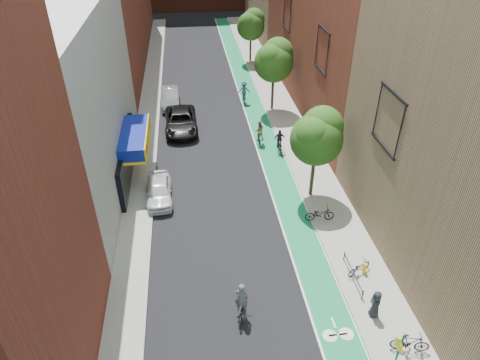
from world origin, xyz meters
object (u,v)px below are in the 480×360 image
object	(u,v)px
parked_car_black	(181,121)
cyclist_lane_mid	(280,144)
fire_hydrant	(365,268)
pedestrian	(376,304)
cyclist_lead	(242,306)
parked_car_white	(159,190)
cyclist_lane_near	(259,134)
parked_car_silver	(170,97)
cyclist_lane_far	(244,93)

from	to	relation	value
parked_car_black	cyclist_lane_mid	world-z (taller)	cyclist_lane_mid
cyclist_lane_mid	fire_hydrant	xyz separation A→B (m)	(1.87, -13.58, -0.19)
parked_car_black	pedestrian	distance (m)	23.01
cyclist_lead	fire_hydrant	xyz separation A→B (m)	(6.93, 1.89, -0.22)
parked_car_white	fire_hydrant	size ratio (longest dim) A/B	6.23
parked_car_white	cyclist_lead	size ratio (longest dim) A/B	1.94
cyclist_lead	cyclist_lane_mid	xyz separation A→B (m)	(5.07, 15.47, -0.03)
parked_car_white	fire_hydrant	world-z (taller)	parked_car_white
cyclist_lane_mid	fire_hydrant	bearing A→B (deg)	98.45
fire_hydrant	cyclist_lead	bearing A→B (deg)	-164.75
parked_car_black	cyclist_lane_near	world-z (taller)	cyclist_lane_near
cyclist_lane_mid	fire_hydrant	distance (m)	13.71
parked_car_silver	pedestrian	xyz separation A→B (m)	(9.98, -26.57, 0.13)
pedestrian	fire_hydrant	xyz separation A→B (m)	(0.57, 2.74, -0.41)
parked_car_white	cyclist_lead	bearing A→B (deg)	-70.11
parked_car_silver	cyclist_lane_mid	distance (m)	13.44
cyclist_lead	cyclist_lane_far	xyz separation A→B (m)	(3.57, 25.42, 0.26)
parked_car_black	parked_car_silver	xyz separation A→B (m)	(-0.98, 5.39, -0.02)
parked_car_black	parked_car_silver	distance (m)	5.48
parked_car_black	cyclist_lane_near	distance (m)	7.13
pedestrian	fire_hydrant	bearing A→B (deg)	173.89
parked_car_black	pedestrian	world-z (taller)	pedestrian
cyclist_lead	cyclist_lane_far	bearing A→B (deg)	-83.83
parked_car_silver	cyclist_lane_far	world-z (taller)	cyclist_lane_far
parked_car_silver	cyclist_lead	bearing A→B (deg)	-83.28
cyclist_lead	cyclist_lane_mid	distance (m)	16.28
cyclist_lane_near	parked_car_white	bearing A→B (deg)	42.91
parked_car_black	cyclist_lane_near	size ratio (longest dim) A/B	2.85
parked_car_black	cyclist_lane_mid	xyz separation A→B (m)	(7.70, -4.87, -0.11)
parked_car_black	fire_hydrant	bearing A→B (deg)	-63.65
parked_car_silver	parked_car_white	bearing A→B (deg)	-93.57
parked_car_black	cyclist_lead	size ratio (longest dim) A/B	2.71
cyclist_lead	pedestrian	xyz separation A→B (m)	(6.37, -0.85, 0.19)
parked_car_silver	cyclist_lane_far	size ratio (longest dim) A/B	2.21
cyclist_lane_near	pedestrian	world-z (taller)	cyclist_lane_near
cyclist_lead	fire_hydrant	size ratio (longest dim) A/B	3.22
pedestrian	fire_hydrant	distance (m)	2.82
parked_car_silver	cyclist_lead	xyz separation A→B (m)	(3.61, -25.73, -0.06)
cyclist_lead	cyclist_lane_near	world-z (taller)	cyclist_lead
cyclist_lane_far	fire_hydrant	distance (m)	23.77
parked_car_white	cyclist_lane_near	size ratio (longest dim) A/B	2.03
cyclist_lead	parked_car_black	bearing A→B (deg)	-68.47
pedestrian	cyclist_lane_mid	bearing A→B (deg)	-169.85
parked_car_white	cyclist_lane_far	distance (m)	17.02
parked_car_white	parked_car_silver	distance (m)	15.45
parked_car_white	parked_car_black	bearing A→B (deg)	78.48
parked_car_black	parked_car_white	bearing A→B (deg)	-100.12
cyclist_lane_far	parked_car_silver	bearing A→B (deg)	0.56
parked_car_white	parked_car_black	distance (m)	10.17
pedestrian	cyclist_lane_far	bearing A→B (deg)	-168.32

